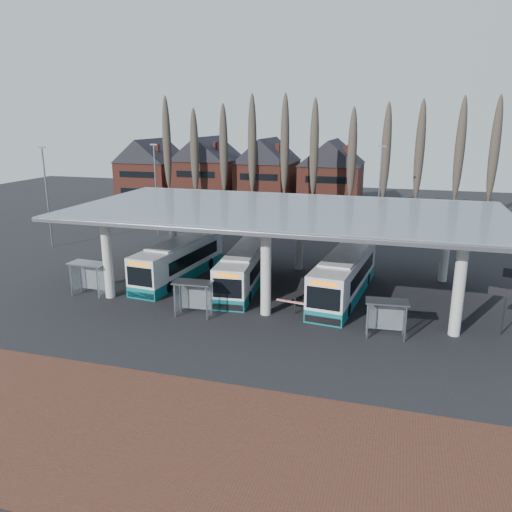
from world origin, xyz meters
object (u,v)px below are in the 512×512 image
(shelter_1, at_px, (194,291))
(shelter_2, at_px, (386,310))
(shelter_0, at_px, (89,271))
(bus_1, at_px, (245,269))
(bus_2, at_px, (344,276))
(bus_0, at_px, (180,260))

(shelter_1, xyz_separation_m, shelter_2, (12.52, 0.10, -0.04))
(shelter_2, bearing_deg, shelter_1, 175.51)
(shelter_0, relative_size, shelter_2, 1.08)
(shelter_0, xyz_separation_m, shelter_2, (21.56, -1.41, -0.15))
(shelter_1, relative_size, shelter_2, 1.02)
(bus_1, xyz_separation_m, shelter_1, (-1.46, -6.71, 0.31))
(bus_1, distance_m, bus_2, 7.79)
(bus_2, bearing_deg, shelter_1, -138.16)
(bus_1, bearing_deg, bus_2, -5.78)
(shelter_2, bearing_deg, bus_1, 144.19)
(bus_1, height_order, shelter_0, bus_1)
(bus_1, relative_size, bus_2, 0.92)
(shelter_1, bearing_deg, bus_2, 31.83)
(bus_1, height_order, bus_2, bus_2)
(shelter_0, bearing_deg, bus_1, 29.47)
(shelter_0, bearing_deg, shelter_1, -6.38)
(bus_2, relative_size, shelter_2, 4.59)
(shelter_0, relative_size, shelter_1, 1.06)
(bus_0, bearing_deg, shelter_0, -123.07)
(bus_0, xyz_separation_m, bus_1, (5.86, -0.65, -0.06))
(bus_1, height_order, shelter_1, bus_1)
(bus_1, distance_m, shelter_2, 12.89)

